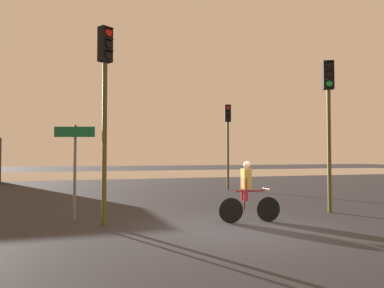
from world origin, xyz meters
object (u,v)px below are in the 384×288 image
at_px(direction_sign_post, 75,158).
at_px(cyclist, 247,191).
at_px(traffic_light_near_left, 105,88).
at_px(traffic_light_far_right, 228,131).
at_px(traffic_light_near_right, 329,107).

xyz_separation_m(direction_sign_post, cyclist, (4.33, -1.72, -0.88)).
distance_m(traffic_light_near_left, traffic_light_far_right, 11.01).
height_order(traffic_light_near_left, cyclist, traffic_light_near_left).
height_order(traffic_light_near_right, traffic_light_far_right, traffic_light_near_right).
bearing_deg(traffic_light_near_left, cyclist, 133.82).
distance_m(direction_sign_post, cyclist, 4.74).
relative_size(traffic_light_far_right, direction_sign_post, 1.72).
bearing_deg(direction_sign_post, traffic_light_far_right, -117.50).
bearing_deg(cyclist, direction_sign_post, -105.51).
bearing_deg(traffic_light_near_left, traffic_light_near_right, 145.98).
bearing_deg(traffic_light_near_left, direction_sign_post, -86.31).
height_order(traffic_light_near_right, cyclist, traffic_light_near_right).
bearing_deg(traffic_light_far_right, direction_sign_post, 61.43).
bearing_deg(direction_sign_post, traffic_light_near_right, -167.77).
xyz_separation_m(traffic_light_near_left, traffic_light_far_right, (7.21, 8.32, -0.37)).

